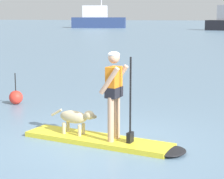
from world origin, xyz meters
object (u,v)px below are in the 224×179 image
object	(u,v)px
paddleboard	(107,141)
moored_boat_center	(98,19)
marker_buoy	(16,97)
person_paddler	(115,89)
dog	(76,118)

from	to	relation	value
paddleboard	moored_boat_center	xyz separation A→B (m)	(-25.21, 72.84, 1.60)
moored_boat_center	marker_buoy	world-z (taller)	moored_boat_center
paddleboard	person_paddler	world-z (taller)	person_paddler
moored_boat_center	dog	bearing A→B (deg)	-71.39
paddleboard	marker_buoy	size ratio (longest dim) A/B	3.85
marker_buoy	person_paddler	bearing A→B (deg)	-37.05
marker_buoy	paddleboard	bearing A→B (deg)	-37.94
person_paddler	moored_boat_center	distance (m)	77.16
moored_boat_center	marker_buoy	distance (m)	73.27
moored_boat_center	marker_buoy	bearing A→B (deg)	-72.87
paddleboard	marker_buoy	bearing A→B (deg)	142.06
moored_boat_center	marker_buoy	xyz separation A→B (m)	(21.57, -70.01, -1.45)
dog	paddleboard	bearing A→B (deg)	-10.52
dog	person_paddler	bearing A→B (deg)	-10.52
person_paddler	dog	bearing A→B (deg)	169.48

